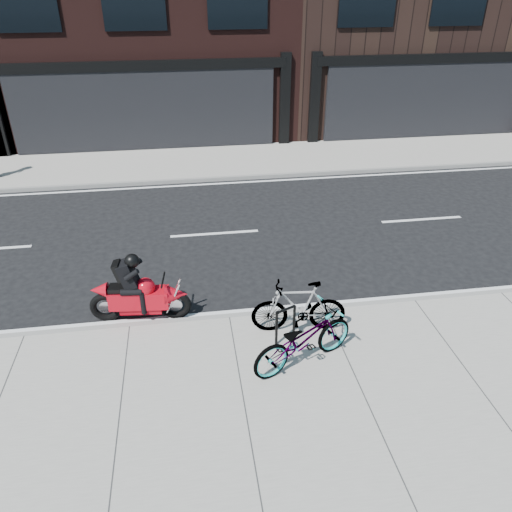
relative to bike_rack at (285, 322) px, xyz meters
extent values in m
plane|color=black|center=(-0.97, 2.89, -0.58)|extent=(120.00, 120.00, 0.00)
cube|color=gray|center=(-0.97, -2.11, -0.51)|extent=(60.00, 6.00, 0.13)
cube|color=gray|center=(-0.97, 10.64, -0.51)|extent=(60.00, 3.50, 0.13)
cylinder|color=black|center=(-0.18, -0.08, -0.08)|extent=(0.05, 0.05, 0.74)
cylinder|color=black|center=(0.18, 0.08, -0.08)|extent=(0.05, 0.05, 0.74)
cylinder|color=black|center=(0.00, 0.00, 0.29)|extent=(0.39, 0.21, 0.05)
imported|color=gray|center=(0.19, -0.64, 0.09)|extent=(2.17, 1.46, 1.08)
imported|color=gray|center=(0.31, 0.29, 0.10)|extent=(1.87, 0.69, 1.10)
torus|color=black|center=(-2.04, 1.22, -0.26)|extent=(0.67, 0.20, 0.66)
torus|color=black|center=(-3.45, 1.36, -0.26)|extent=(0.67, 0.20, 0.66)
cube|color=#B60815|center=(-2.76, 1.29, -0.06)|extent=(1.22, 0.49, 0.38)
cone|color=#B60815|center=(-2.00, 1.22, 0.00)|extent=(0.49, 0.48, 0.44)
sphere|color=#B60815|center=(-2.61, 1.28, 0.20)|extent=(0.40, 0.40, 0.40)
cube|color=black|center=(-3.05, 1.32, 0.18)|extent=(0.57, 0.33, 0.12)
cylinder|color=silver|center=(-3.28, 1.52, -0.28)|extent=(0.55, 0.14, 0.09)
cube|color=black|center=(-2.91, 1.31, 0.51)|extent=(0.42, 0.39, 0.58)
cube|color=black|center=(-3.07, 1.32, 0.59)|extent=(0.26, 0.32, 0.40)
sphere|color=black|center=(-2.80, 1.30, 0.81)|extent=(0.29, 0.29, 0.29)
camera|label=1|loc=(-1.65, -7.28, 5.71)|focal=35.00mm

